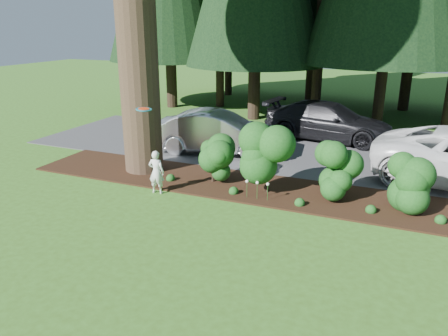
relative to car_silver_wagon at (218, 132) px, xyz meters
name	(u,v)px	position (x,y,z in m)	size (l,w,h in m)	color
ground	(235,240)	(3.16, -6.20, -0.81)	(80.00, 80.00, 0.00)	#355C1A
mulch_bed	(276,191)	(3.16, -2.95, -0.79)	(16.00, 2.50, 0.05)	black
driveway	(308,153)	(3.16, 1.30, -0.80)	(22.00, 6.00, 0.03)	#38383A
shrub_row	(303,170)	(3.93, -3.06, -0.01)	(6.53, 1.60, 1.61)	#174715
lily_cluster	(257,184)	(2.86, -3.80, -0.32)	(0.69, 0.09, 0.57)	#174715
car_silver_wagon	(218,132)	(0.00, 0.00, 0.00)	(1.66, 4.76, 1.57)	silver
car_dark_suv	(329,121)	(3.47, 3.60, -0.01)	(2.17, 5.34, 1.55)	black
child	(156,172)	(0.02, -4.40, -0.18)	(0.46, 0.31, 1.27)	silver
frisbee	(144,109)	(-0.36, -4.27, 1.59)	(0.45, 0.44, 0.07)	#176A7F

